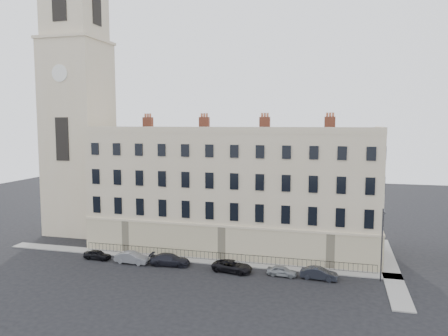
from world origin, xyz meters
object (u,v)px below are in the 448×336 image
at_px(car_c, 170,260).
at_px(streetlamp, 382,242).
at_px(car_f, 319,274).
at_px(car_d, 232,266).
at_px(car_b, 132,258).
at_px(car_e, 282,271).
at_px(car_a, 97,255).

relative_size(car_c, streetlamp, 0.61).
distance_m(car_f, streetlamp, 7.21).
relative_size(car_d, car_f, 1.16).
bearing_deg(car_f, streetlamp, -76.26).
bearing_deg(car_c, streetlamp, -93.67).
height_order(car_b, car_f, car_b).
distance_m(car_d, car_f, 9.29).
xyz_separation_m(car_e, streetlamp, (10.02, 0.97, 3.67)).
relative_size(car_a, car_b, 0.82).
bearing_deg(streetlamp, car_d, -173.42).
bearing_deg(car_e, car_c, 93.74).
distance_m(car_b, car_f, 21.25).
relative_size(car_c, car_d, 1.04).
relative_size(car_b, car_d, 0.91).
bearing_deg(streetlamp, car_a, -175.61).
height_order(car_a, car_c, car_c).
height_order(car_a, streetlamp, streetlamp).
bearing_deg(car_d, streetlamp, -77.05).
relative_size(car_f, streetlamp, 0.50).
xyz_separation_m(car_d, car_f, (9.29, 0.05, 0.01)).
xyz_separation_m(car_c, car_e, (12.87, -0.21, -0.12)).
relative_size(car_c, car_e, 1.43).
bearing_deg(car_e, streetlamp, -79.81).
relative_size(car_a, car_e, 1.03).
relative_size(car_b, streetlamp, 0.53).
distance_m(car_a, streetlamp, 32.34).
height_order(car_f, streetlamp, streetlamp).
distance_m(car_b, car_e, 17.40).
height_order(car_c, car_d, car_c).
xyz_separation_m(car_d, car_e, (5.44, 0.05, -0.07)).
distance_m(car_a, car_c, 9.23).
bearing_deg(car_e, car_a, 94.47).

